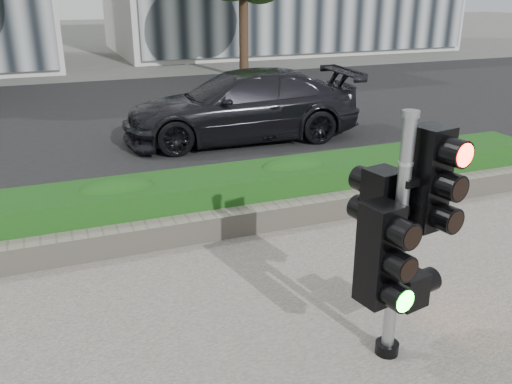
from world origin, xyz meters
TOP-DOWN VIEW (x-y plane):
  - ground at (0.00, 0.00)m, footprint 120.00×120.00m
  - road at (0.00, 10.00)m, footprint 60.00×13.00m
  - curb at (0.00, 3.15)m, footprint 60.00×0.25m
  - stone_wall at (0.00, 1.90)m, footprint 12.00×0.32m
  - hedge at (0.00, 2.55)m, footprint 12.00×1.00m
  - traffic_signal at (0.78, -1.14)m, footprint 0.84×0.68m
  - car_dark at (2.17, 6.71)m, footprint 5.48×2.55m

SIDE VIEW (x-z plane):
  - ground at x=0.00m, z-range 0.00..0.00m
  - road at x=0.00m, z-range 0.00..0.02m
  - curb at x=0.00m, z-range 0.00..0.12m
  - stone_wall at x=0.00m, z-range 0.03..0.37m
  - hedge at x=0.00m, z-range 0.03..0.71m
  - car_dark at x=2.17m, z-range 0.02..1.57m
  - traffic_signal at x=0.78m, z-range 0.15..2.50m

